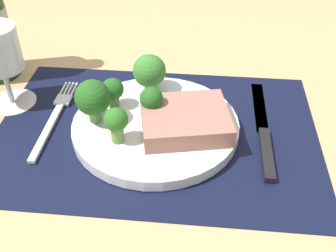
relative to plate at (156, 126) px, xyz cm
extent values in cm
cube|color=tan|center=(0.00, 0.00, -2.60)|extent=(140.00, 110.00, 3.00)
cube|color=black|center=(0.00, 0.00, -0.95)|extent=(46.33, 32.26, 0.30)
cylinder|color=silver|center=(0.00, 0.00, 0.00)|extent=(23.74, 23.74, 1.60)
cube|color=#9E6B5B|center=(4.23, -0.89, 2.13)|extent=(13.67, 12.31, 2.66)
cylinder|color=#5B8942|center=(-4.53, -4.56, 1.88)|extent=(1.72, 1.72, 2.17)
sphere|color=#2D6B23|center=(-4.53, -4.56, 4.33)|extent=(3.20, 3.20, 3.20)
cylinder|color=#5B8942|center=(-6.58, 3.17, 1.63)|extent=(1.63, 1.63, 1.66)
sphere|color=#235B1E|center=(-6.58, 3.17, 3.82)|extent=(3.22, 3.22, 3.22)
cylinder|color=#5B8942|center=(-8.52, -0.58, 1.74)|extent=(1.66, 1.66, 1.88)
sphere|color=#235B1E|center=(-8.52, -0.58, 4.79)|extent=(4.98, 4.98, 4.98)
cylinder|color=#5B8942|center=(-1.85, 7.98, 1.45)|extent=(1.65, 1.65, 1.30)
sphere|color=#387A2D|center=(-1.85, 7.98, 4.26)|extent=(5.09, 5.09, 5.09)
cylinder|color=#6B994C|center=(-0.61, 0.78, 1.82)|extent=(1.24, 1.24, 2.04)
sphere|color=#235B1E|center=(-0.61, 0.78, 4.23)|extent=(3.26, 3.26, 3.26)
cube|color=silver|center=(-15.45, -2.00, -0.55)|extent=(1.00, 13.00, 0.50)
cube|color=silver|center=(-15.45, 5.80, -0.55)|extent=(2.40, 2.60, 0.40)
cube|color=silver|center=(-16.35, 8.90, -0.55)|extent=(0.30, 3.60, 0.35)
cube|color=silver|center=(-15.75, 8.90, -0.55)|extent=(0.30, 3.60, 0.35)
cube|color=silver|center=(-15.15, 8.90, -0.55)|extent=(0.30, 3.60, 0.35)
cube|color=silver|center=(-14.55, 8.90, -0.55)|extent=(0.30, 3.60, 0.35)
cube|color=black|center=(15.43, -3.90, -0.40)|extent=(1.40, 10.00, 0.80)
cube|color=silver|center=(15.43, 7.60, -0.65)|extent=(1.80, 13.00, 0.30)
cylinder|color=silver|center=(-23.53, 5.03, -0.90)|extent=(7.46, 7.46, 0.40)
cylinder|color=silver|center=(-23.53, 5.03, 2.25)|extent=(0.80, 0.80, 5.90)
cylinder|color=#560C19|center=(-23.53, 5.03, 6.29)|extent=(5.81, 5.81, 2.18)
camera|label=1|loc=(6.23, -45.41, 36.70)|focal=43.84mm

